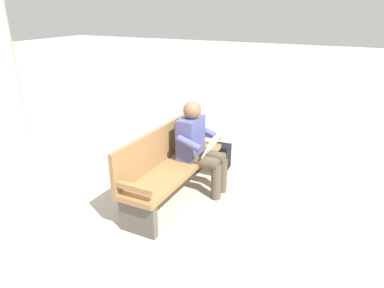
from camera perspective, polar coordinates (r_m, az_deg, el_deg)
name	(u,v)px	position (r m, az deg, el deg)	size (l,w,h in m)	color
ground_plane	(176,198)	(4.39, -2.72, -8.91)	(40.00, 40.00, 0.00)	#B7AD99
bench_near	(170,164)	(4.20, -3.68, -3.30)	(1.80, 0.50, 0.90)	olive
person_seated	(199,145)	(4.30, 1.12, -0.21)	(0.57, 0.58, 1.18)	#474C84
backpack	(219,156)	(5.11, 4.55, -2.07)	(0.28, 0.31, 0.36)	black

